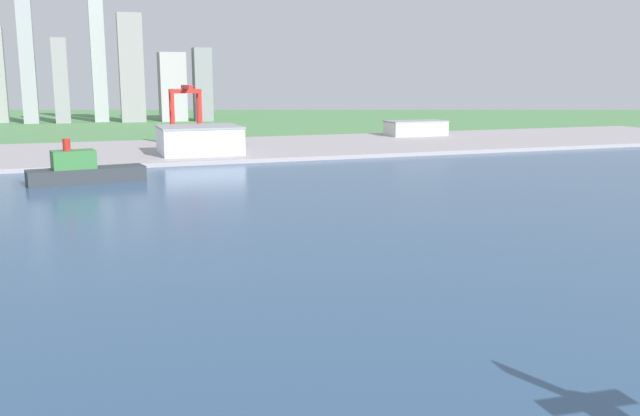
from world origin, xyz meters
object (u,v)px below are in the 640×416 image
(port_crane_red, at_px, (186,103))
(warehouse_annex, at_px, (416,128))
(warehouse_main, at_px, (200,140))
(container_barge, at_px, (83,171))

(port_crane_red, height_order, warehouse_annex, port_crane_red)
(port_crane_red, relative_size, warehouse_main, 0.84)
(container_barge, height_order, port_crane_red, port_crane_red)
(warehouse_annex, bearing_deg, port_crane_red, -176.39)
(port_crane_red, bearing_deg, warehouse_annex, 3.61)
(container_barge, relative_size, warehouse_annex, 1.15)
(port_crane_red, distance_m, warehouse_main, 64.50)
(warehouse_main, relative_size, warehouse_annex, 1.03)
(warehouse_main, xyz_separation_m, warehouse_annex, (181.79, 72.78, -2.50))
(container_barge, distance_m, warehouse_main, 105.66)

